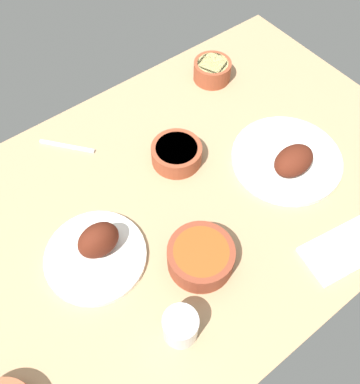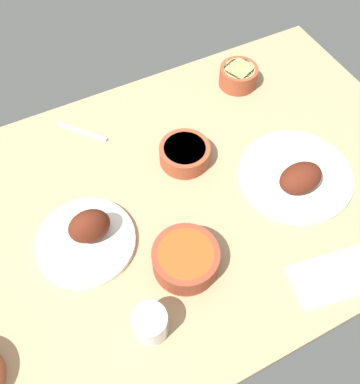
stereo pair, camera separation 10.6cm
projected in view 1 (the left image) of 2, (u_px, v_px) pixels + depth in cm
name	position (u px, v px, depth cm)	size (l,w,h in cm)	color
dining_table	(180.00, 200.00, 109.71)	(140.00, 90.00, 4.00)	tan
plate_far_side	(289.00, 159.00, 111.95)	(29.99, 29.99, 8.54)	white
plate_center_main	(97.00, 250.00, 96.61)	(23.98, 23.98, 10.10)	white
bowl_soup	(201.00, 256.00, 95.00)	(15.44, 15.44, 6.37)	brown
bowl_onions	(177.00, 153.00, 112.17)	(13.70, 13.70, 5.28)	brown
bowl_potatoes	(212.00, 70.00, 129.78)	(11.64, 11.64, 6.09)	brown
water_tumbler	(181.00, 327.00, 85.76)	(7.47, 7.47, 8.05)	silver
folded_napkin	(343.00, 250.00, 98.98)	(19.46, 10.85, 1.20)	white
fork_loose	(67.00, 146.00, 116.69)	(16.12, 0.90, 0.80)	silver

